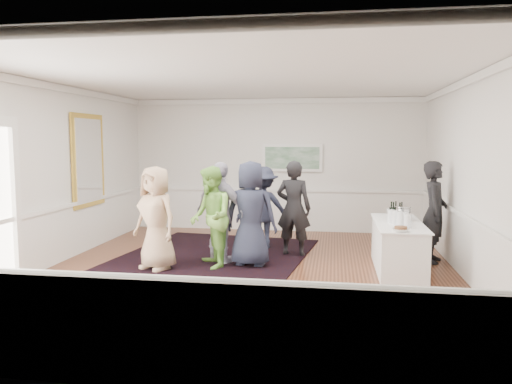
% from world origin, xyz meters
% --- Properties ---
extents(floor, '(8.00, 8.00, 0.00)m').
position_xyz_m(floor, '(0.00, 0.00, 0.00)').
color(floor, brown).
rests_on(floor, ground).
extents(ceiling, '(7.00, 8.00, 0.02)m').
position_xyz_m(ceiling, '(0.00, 0.00, 3.20)').
color(ceiling, white).
rests_on(ceiling, wall_back).
extents(wall_left, '(0.02, 8.00, 3.20)m').
position_xyz_m(wall_left, '(-3.50, 0.00, 1.60)').
color(wall_left, white).
rests_on(wall_left, floor).
extents(wall_right, '(0.02, 8.00, 3.20)m').
position_xyz_m(wall_right, '(3.50, 0.00, 1.60)').
color(wall_right, white).
rests_on(wall_right, floor).
extents(wall_back, '(7.00, 0.02, 3.20)m').
position_xyz_m(wall_back, '(0.00, 4.00, 1.60)').
color(wall_back, white).
rests_on(wall_back, floor).
extents(wall_front, '(7.00, 0.02, 3.20)m').
position_xyz_m(wall_front, '(0.00, -4.00, 1.60)').
color(wall_front, white).
rests_on(wall_front, floor).
extents(wainscoting, '(7.00, 8.00, 1.00)m').
position_xyz_m(wainscoting, '(0.00, 0.00, 0.50)').
color(wainscoting, white).
rests_on(wainscoting, floor).
extents(mirror, '(0.05, 1.25, 1.85)m').
position_xyz_m(mirror, '(-3.45, 1.30, 1.80)').
color(mirror, gold).
rests_on(mirror, wall_left).
extents(landscape_painting, '(1.44, 0.06, 0.66)m').
position_xyz_m(landscape_painting, '(0.40, 3.95, 1.78)').
color(landscape_painting, white).
rests_on(landscape_painting, wall_back).
extents(area_rug, '(3.89, 4.80, 0.02)m').
position_xyz_m(area_rug, '(-0.87, 0.84, 0.01)').
color(area_rug, black).
rests_on(area_rug, floor).
extents(serving_table, '(0.78, 2.04, 0.83)m').
position_xyz_m(serving_table, '(2.49, 0.54, 0.42)').
color(serving_table, white).
rests_on(serving_table, floor).
extents(bartender, '(0.59, 0.76, 1.83)m').
position_xyz_m(bartender, '(3.20, 1.26, 0.92)').
color(bartender, black).
rests_on(bartender, floor).
extents(guest_tan, '(1.02, 0.88, 1.77)m').
position_xyz_m(guest_tan, '(-1.58, -0.02, 0.88)').
color(guest_tan, tan).
rests_on(guest_tan, floor).
extents(guest_green, '(0.97, 1.06, 1.76)m').
position_xyz_m(guest_green, '(-0.68, 0.25, 0.88)').
color(guest_green, '#81C44E').
rests_on(guest_green, floor).
extents(guest_lilac, '(1.16, 0.86, 1.82)m').
position_xyz_m(guest_lilac, '(-0.58, 0.58, 0.91)').
color(guest_lilac, '#B3AEC3').
rests_on(guest_lilac, floor).
extents(guest_dark_a, '(1.17, 0.79, 1.67)m').
position_xyz_m(guest_dark_a, '(-0.02, 1.90, 0.84)').
color(guest_dark_a, '#212538').
rests_on(guest_dark_a, floor).
extents(guest_dark_b, '(0.72, 0.53, 1.82)m').
position_xyz_m(guest_dark_b, '(0.65, 1.38, 0.91)').
color(guest_dark_b, black).
rests_on(guest_dark_b, floor).
extents(guest_navy, '(0.96, 0.67, 1.85)m').
position_xyz_m(guest_navy, '(-0.02, 0.46, 0.93)').
color(guest_navy, '#212538').
rests_on(guest_navy, floor).
extents(wine_bottles, '(0.25, 0.26, 0.31)m').
position_xyz_m(wine_bottles, '(2.50, 0.99, 0.98)').
color(wine_bottles, black).
rests_on(wine_bottles, serving_table).
extents(juice_pitchers, '(0.32, 0.57, 0.24)m').
position_xyz_m(juice_pitchers, '(2.47, 0.28, 0.95)').
color(juice_pitchers, '#67BA42').
rests_on(juice_pitchers, serving_table).
extents(ice_bucket, '(0.26, 0.26, 0.25)m').
position_xyz_m(ice_bucket, '(2.59, 0.75, 0.94)').
color(ice_bucket, silver).
rests_on(ice_bucket, serving_table).
extents(nut_bowl, '(0.25, 0.25, 0.08)m').
position_xyz_m(nut_bowl, '(2.42, -0.31, 0.86)').
color(nut_bowl, white).
rests_on(nut_bowl, serving_table).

